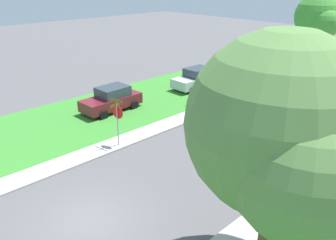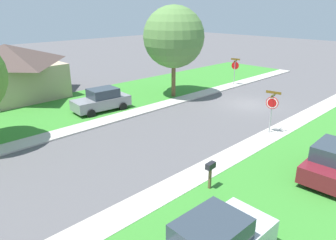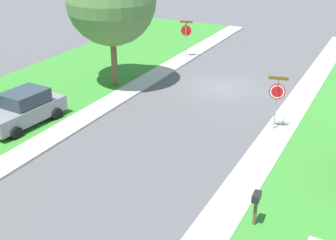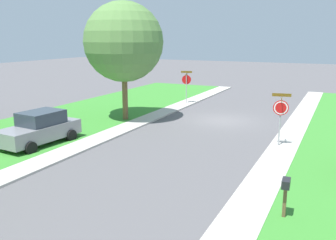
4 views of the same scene
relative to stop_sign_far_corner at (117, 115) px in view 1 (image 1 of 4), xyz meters
The scene contains 10 objects.
ground_plane 6.68m from the stop_sign_far_corner, 46.36° to the right, with size 120.00×120.00×0.00m, color #565456.
sidewalk_west 7.59m from the stop_sign_far_corner, 92.15° to the left, with size 1.40×56.00×0.10m, color #B7B2A8.
lawn_west 9.08m from the stop_sign_far_corner, 124.06° to the left, with size 8.00×56.00×0.08m, color #38842D.
stop_sign_far_corner is the anchor object (origin of this frame).
car_silver_across_road 11.90m from the stop_sign_far_corner, 110.89° to the left, with size 2.11×4.34×1.76m.
car_green_behind_trees 23.09m from the stop_sign_far_corner, 103.07° to the left, with size 2.40×4.48×1.76m.
car_maroon_far_down_street 5.66m from the stop_sign_far_corner, 149.11° to the left, with size 2.18×4.37×1.76m.
tree_across_right 11.30m from the stop_sign_far_corner, 10.98° to the right, with size 5.56×5.17×7.78m.
tree_sidewalk_far 29.47m from the stop_sign_far_corner, 95.21° to the left, with size 5.33×4.96×7.19m.
mailbox 7.91m from the stop_sign_far_corner, 100.50° to the left, with size 0.27×0.49×1.31m.
Camera 1 is at (10.05, -5.25, 8.91)m, focal length 36.78 mm.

